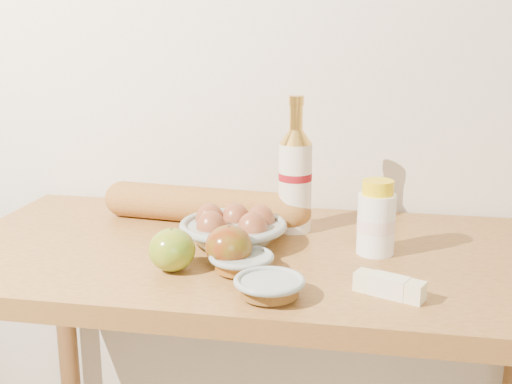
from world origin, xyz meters
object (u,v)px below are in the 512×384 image
(table, at_px, (259,308))
(baguette, at_px, (204,205))
(egg_bowl, at_px, (233,230))
(bourbon_bottle, at_px, (295,177))
(cream_bottle, at_px, (376,220))

(table, bearing_deg, baguette, 135.59)
(egg_bowl, height_order, baguette, baguette)
(table, height_order, bourbon_bottle, bourbon_bottle)
(cream_bottle, distance_m, baguette, 0.39)
(bourbon_bottle, relative_size, baguette, 0.59)
(egg_bowl, bearing_deg, baguette, 125.80)
(table, xyz_separation_m, egg_bowl, (-0.05, 0.01, 0.15))
(table, distance_m, bourbon_bottle, 0.27)
(bourbon_bottle, bearing_deg, baguette, 156.17)
(cream_bottle, xyz_separation_m, baguette, (-0.36, 0.13, -0.03))
(bourbon_bottle, distance_m, baguette, 0.21)
(table, xyz_separation_m, baguette, (-0.15, 0.14, 0.16))
(egg_bowl, bearing_deg, cream_bottle, 0.21)
(cream_bottle, bearing_deg, table, 176.10)
(bourbon_bottle, height_order, egg_bowl, bourbon_bottle)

